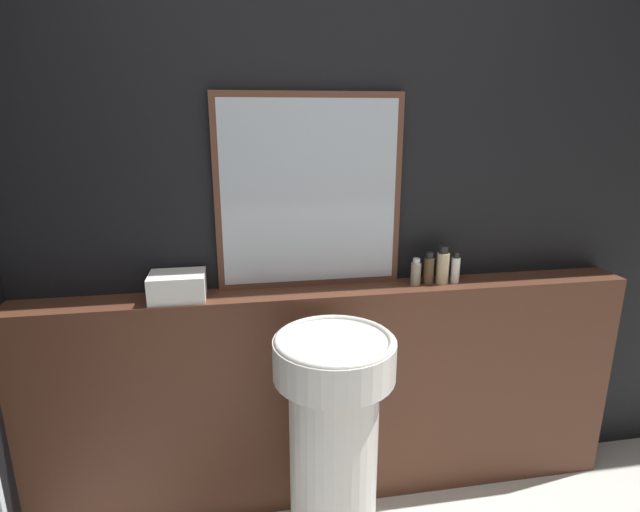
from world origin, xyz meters
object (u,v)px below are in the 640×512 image
pedestal_sink (334,445)px  lotion_bottle (443,266)px  shampoo_bottle (416,273)px  towel_stack (178,286)px  mirror (310,193)px  body_wash_bottle (455,269)px  conditioner_bottle (429,269)px

pedestal_sink → lotion_bottle: size_ratio=5.88×
shampoo_bottle → lotion_bottle: size_ratio=0.71×
towel_stack → lotion_bottle: lotion_bottle is taller
towel_stack → mirror: bearing=7.8°
mirror → towel_stack: 0.63m
pedestal_sink → lotion_bottle: bearing=34.9°
lotion_bottle → body_wash_bottle: 0.06m
conditioner_bottle → body_wash_bottle: (0.12, -0.00, -0.00)m
towel_stack → conditioner_bottle: size_ratio=1.51×
mirror → lotion_bottle: bearing=-7.4°
conditioner_bottle → lotion_bottle: size_ratio=0.87×
conditioner_bottle → lotion_bottle: bearing=0.0°
mirror → shampoo_bottle: (0.44, -0.07, -0.34)m
towel_stack → shampoo_bottle: 0.97m
pedestal_sink → towel_stack: (-0.55, 0.38, 0.51)m
pedestal_sink → shampoo_bottle: 0.77m
shampoo_bottle → conditioner_bottle: 0.06m
towel_stack → lotion_bottle: bearing=0.0°
towel_stack → body_wash_bottle: (1.15, 0.00, 0.01)m
body_wash_bottle → pedestal_sink: bearing=-147.8°
conditioner_bottle → body_wash_bottle: size_ratio=1.05×
shampoo_bottle → conditioner_bottle: bearing=0.0°
lotion_bottle → shampoo_bottle: bearing=-180.0°
conditioner_bottle → mirror: bearing=171.7°
towel_stack → lotion_bottle: size_ratio=1.31×
conditioner_bottle → shampoo_bottle: bearing=-180.0°
towel_stack → conditioner_bottle: (1.03, 0.00, 0.01)m
towel_stack → shampoo_bottle: bearing=0.0°
towel_stack → body_wash_bottle: 1.15m
conditioner_bottle → lotion_bottle: lotion_bottle is taller
shampoo_bottle → body_wash_bottle: body_wash_bottle is taller
pedestal_sink → towel_stack: bearing=145.2°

